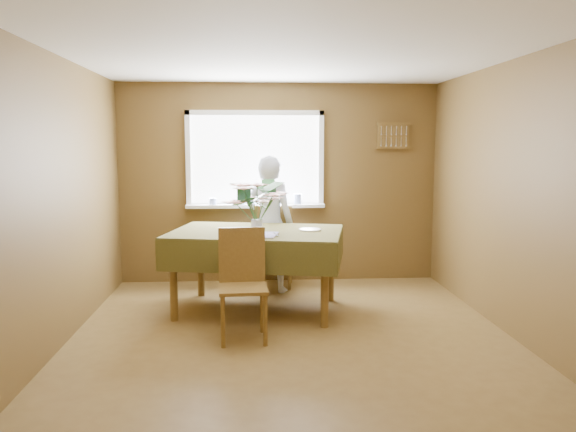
{
  "coord_description": "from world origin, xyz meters",
  "views": [
    {
      "loc": [
        -0.36,
        -4.83,
        1.74
      ],
      "look_at": [
        0.0,
        0.55,
        1.05
      ],
      "focal_mm": 35.0,
      "sensor_mm": 36.0,
      "label": 1
    }
  ],
  "objects": [
    {
      "name": "window_assembly",
      "position": [
        -0.29,
        2.2,
        1.36
      ],
      "size": [
        1.72,
        0.2,
        1.22
      ],
      "color": "white",
      "rests_on": "wall_back"
    },
    {
      "name": "table_knife",
      "position": [
        -0.12,
        0.64,
        0.86
      ],
      "size": [
        0.06,
        0.21,
        0.0
      ],
      "primitive_type": "cube",
      "rotation": [
        0.0,
        0.0,
        0.22
      ],
      "color": "silver",
      "rests_on": "dining_table"
    },
    {
      "name": "flower_bouquet",
      "position": [
        -0.3,
        0.73,
        1.18
      ],
      "size": [
        0.59,
        0.59,
        0.51
      ],
      "rotation": [
        0.0,
        0.0,
        -0.28
      ],
      "color": "white",
      "rests_on": "dining_table"
    },
    {
      "name": "floor",
      "position": [
        0.0,
        0.0,
        0.0
      ],
      "size": [
        4.5,
        4.5,
        0.0
      ],
      "primitive_type": "plane",
      "color": "brown",
      "rests_on": "ground"
    },
    {
      "name": "wall_left",
      "position": [
        -2.0,
        0.0,
        1.25
      ],
      "size": [
        0.0,
        4.5,
        4.5
      ],
      "primitive_type": "plane",
      "rotation": [
        1.57,
        0.0,
        1.57
      ],
      "color": "brown",
      "rests_on": "floor"
    },
    {
      "name": "wall_right",
      "position": [
        2.0,
        0.0,
        1.25
      ],
      "size": [
        0.0,
        4.5,
        4.5
      ],
      "primitive_type": "plane",
      "rotation": [
        1.57,
        0.0,
        -1.57
      ],
      "color": "brown",
      "rests_on": "floor"
    },
    {
      "name": "side_plate",
      "position": [
        0.26,
        0.93,
        0.86
      ],
      "size": [
        0.32,
        0.32,
        0.01
      ],
      "primitive_type": "cylinder",
      "rotation": [
        0.0,
        0.0,
        -0.58
      ],
      "color": "white",
      "rests_on": "dining_table"
    },
    {
      "name": "dining_table",
      "position": [
        -0.3,
        0.94,
        0.74
      ],
      "size": [
        1.95,
        1.52,
        0.86
      ],
      "rotation": [
        0.0,
        0.0,
        -0.2
      ],
      "color": "brown",
      "rests_on": "floor"
    },
    {
      "name": "wall_front",
      "position": [
        0.0,
        -2.25,
        1.25
      ],
      "size": [
        4.0,
        0.0,
        4.0
      ],
      "primitive_type": "plane",
      "rotation": [
        -1.57,
        0.0,
        0.0
      ],
      "color": "brown",
      "rests_on": "floor"
    },
    {
      "name": "wall_back",
      "position": [
        0.0,
        2.25,
        1.25
      ],
      "size": [
        4.0,
        0.0,
        4.0
      ],
      "primitive_type": "plane",
      "rotation": [
        1.57,
        0.0,
        0.0
      ],
      "color": "brown",
      "rests_on": "floor"
    },
    {
      "name": "chair_near",
      "position": [
        -0.44,
        0.12,
        0.54
      ],
      "size": [
        0.45,
        0.45,
        0.99
      ],
      "rotation": [
        0.0,
        0.0,
        0.06
      ],
      "color": "brown",
      "rests_on": "floor"
    },
    {
      "name": "chair_far",
      "position": [
        -0.08,
        1.85,
        0.55
      ],
      "size": [
        0.48,
        0.48,
        1.02
      ],
      "rotation": [
        0.0,
        0.0,
        3.03
      ],
      "color": "brown",
      "rests_on": "floor"
    },
    {
      "name": "spoon_rack",
      "position": [
        1.45,
        2.22,
        1.85
      ],
      "size": [
        0.44,
        0.05,
        0.33
      ],
      "color": "brown",
      "rests_on": "wall_back"
    },
    {
      "name": "seated_woman",
      "position": [
        -0.14,
        1.73,
        0.81
      ],
      "size": [
        0.69,
        0.57,
        1.62
      ],
      "primitive_type": "imported",
      "rotation": [
        0.0,
        0.0,
        2.78
      ],
      "color": "white",
      "rests_on": "floor"
    },
    {
      "name": "ceiling",
      "position": [
        0.0,
        0.0,
        2.5
      ],
      "size": [
        4.5,
        4.5,
        0.0
      ],
      "primitive_type": "plane",
      "rotation": [
        3.14,
        0.0,
        0.0
      ],
      "color": "white",
      "rests_on": "wall_back"
    }
  ]
}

